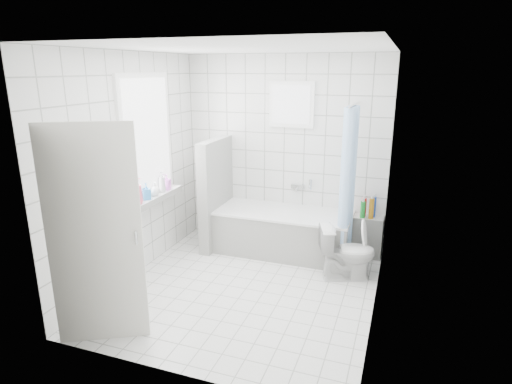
% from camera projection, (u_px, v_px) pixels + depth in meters
% --- Properties ---
extents(ground, '(3.00, 3.00, 0.00)m').
position_uv_depth(ground, '(246.00, 289.00, 4.86)').
color(ground, white).
rests_on(ground, ground).
extents(ceiling, '(3.00, 3.00, 0.00)m').
position_uv_depth(ceiling, '(244.00, 48.00, 4.13)').
color(ceiling, white).
rests_on(ceiling, ground).
extents(wall_back, '(2.80, 0.02, 2.60)m').
position_uv_depth(wall_back, '(284.00, 152.00, 5.85)').
color(wall_back, white).
rests_on(wall_back, ground).
extents(wall_front, '(2.80, 0.02, 2.60)m').
position_uv_depth(wall_front, '(172.00, 225.00, 3.14)').
color(wall_front, white).
rests_on(wall_front, ground).
extents(wall_left, '(0.02, 3.00, 2.60)m').
position_uv_depth(wall_left, '(132.00, 168.00, 4.94)').
color(wall_left, white).
rests_on(wall_left, ground).
extents(wall_right, '(0.02, 3.00, 2.60)m').
position_uv_depth(wall_right, '(383.00, 190.00, 4.04)').
color(wall_right, white).
rests_on(wall_right, ground).
extents(window_left, '(0.01, 0.90, 1.40)m').
position_uv_depth(window_left, '(148.00, 139.00, 5.12)').
color(window_left, white).
rests_on(window_left, wall_left).
extents(window_back, '(0.50, 0.01, 0.50)m').
position_uv_depth(window_back, '(291.00, 105.00, 5.60)').
color(window_back, white).
rests_on(window_back, wall_back).
extents(window_sill, '(0.18, 1.02, 0.08)m').
position_uv_depth(window_sill, '(155.00, 198.00, 5.31)').
color(window_sill, white).
rests_on(window_sill, wall_left).
extents(door, '(0.72, 0.41, 2.00)m').
position_uv_depth(door, '(95.00, 238.00, 3.70)').
color(door, silver).
rests_on(door, ground).
extents(bathtub, '(1.79, 0.77, 0.58)m').
position_uv_depth(bathtub, '(283.00, 232.00, 5.76)').
color(bathtub, white).
rests_on(bathtub, ground).
extents(partition_wall, '(0.15, 0.85, 1.50)m').
position_uv_depth(partition_wall, '(216.00, 193.00, 5.89)').
color(partition_wall, white).
rests_on(partition_wall, ground).
extents(tiled_ledge, '(0.40, 0.24, 0.55)m').
position_uv_depth(tiled_ledge, '(367.00, 236.00, 5.65)').
color(tiled_ledge, white).
rests_on(tiled_ledge, ground).
extents(toilet, '(0.73, 0.56, 0.66)m').
position_uv_depth(toilet, '(347.00, 252.00, 5.02)').
color(toilet, white).
rests_on(toilet, ground).
extents(curtain_rod, '(0.02, 0.80, 0.02)m').
position_uv_depth(curtain_rod, '(354.00, 105.00, 4.99)').
color(curtain_rod, silver).
rests_on(curtain_rod, wall_back).
extents(shower_curtain, '(0.14, 0.48, 1.78)m').
position_uv_depth(shower_curtain, '(348.00, 182.00, 5.12)').
color(shower_curtain, '#4D93E3').
rests_on(shower_curtain, curtain_rod).
extents(tub_faucet, '(0.18, 0.06, 0.06)m').
position_uv_depth(tub_faucet, '(298.00, 186.00, 5.87)').
color(tub_faucet, silver).
rests_on(tub_faucet, wall_back).
extents(sill_bottles, '(0.16, 0.77, 0.31)m').
position_uv_depth(sill_bottles, '(151.00, 187.00, 5.18)').
color(sill_bottles, '#2E89D0').
rests_on(sill_bottles, window_sill).
extents(ledge_bottles, '(0.19, 0.14, 0.27)m').
position_uv_depth(ledge_bottles, '(368.00, 208.00, 5.51)').
color(ledge_bottles, red).
rests_on(ledge_bottles, tiled_ledge).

